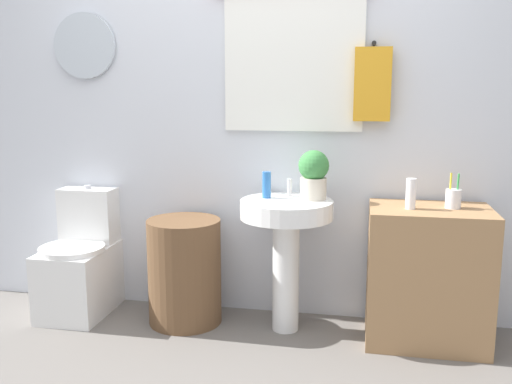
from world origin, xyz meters
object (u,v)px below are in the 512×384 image
at_px(pedestal_sink, 286,233).
at_px(lotion_bottle, 411,194).
at_px(toilet, 81,265).
at_px(potted_plant, 314,173).
at_px(toothbrush_cup, 453,198).
at_px(soap_bottle, 267,185).
at_px(wooden_cabinet, 427,275).
at_px(laundry_hamper, 185,271).

height_order(pedestal_sink, lotion_bottle, lotion_bottle).
distance_m(toilet, potted_plant, 1.53).
bearing_deg(toothbrush_cup, lotion_bottle, -164.74).
relative_size(soap_bottle, potted_plant, 0.54).
bearing_deg(toilet, wooden_cabinet, -0.93).
distance_m(pedestal_sink, potted_plant, 0.36).
relative_size(laundry_hamper, lotion_bottle, 3.83).
xyz_separation_m(toilet, potted_plant, (1.41, 0.03, 0.60)).
bearing_deg(pedestal_sink, toilet, 178.50).
xyz_separation_m(wooden_cabinet, toothbrush_cup, (0.11, 0.02, 0.42)).
xyz_separation_m(wooden_cabinet, lotion_bottle, (-0.11, -0.04, 0.45)).
height_order(pedestal_sink, soap_bottle, soap_bottle).
bearing_deg(wooden_cabinet, soap_bottle, 176.76).
bearing_deg(lotion_bottle, laundry_hamper, 178.16).
bearing_deg(wooden_cabinet, lotion_bottle, -160.03).
bearing_deg(potted_plant, lotion_bottle, -11.02).
relative_size(toilet, laundry_hamper, 1.25).
bearing_deg(pedestal_sink, laundry_hamper, -180.00).
distance_m(pedestal_sink, soap_bottle, 0.29).
xyz_separation_m(pedestal_sink, potted_plant, (0.14, 0.06, 0.33)).
xyz_separation_m(potted_plant, lotion_bottle, (0.51, -0.10, -0.08)).
relative_size(laundry_hamper, soap_bottle, 4.16).
bearing_deg(laundry_hamper, pedestal_sink, 0.00).
bearing_deg(laundry_hamper, toothbrush_cup, 0.78).
distance_m(potted_plant, toothbrush_cup, 0.74).
xyz_separation_m(toilet, toothbrush_cup, (2.14, -0.01, 0.50)).
relative_size(toilet, lotion_bottle, 4.77).
relative_size(potted_plant, lotion_bottle, 1.70).
height_order(potted_plant, toothbrush_cup, potted_plant).
bearing_deg(laundry_hamper, wooden_cabinet, 0.00).
bearing_deg(soap_bottle, toothbrush_cup, -1.72).
relative_size(wooden_cabinet, potted_plant, 2.71).
height_order(toilet, lotion_bottle, lotion_bottle).
xyz_separation_m(pedestal_sink, soap_bottle, (-0.12, 0.05, 0.26)).
relative_size(toilet, potted_plant, 2.81).
distance_m(pedestal_sink, lotion_bottle, 0.70).
bearing_deg(toothbrush_cup, soap_bottle, 178.28).
relative_size(wooden_cabinet, lotion_bottle, 4.60).
height_order(wooden_cabinet, toothbrush_cup, toothbrush_cup).
distance_m(toilet, soap_bottle, 1.26).
xyz_separation_m(wooden_cabinet, soap_bottle, (-0.88, 0.05, 0.46)).
xyz_separation_m(laundry_hamper, potted_plant, (0.73, 0.06, 0.59)).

